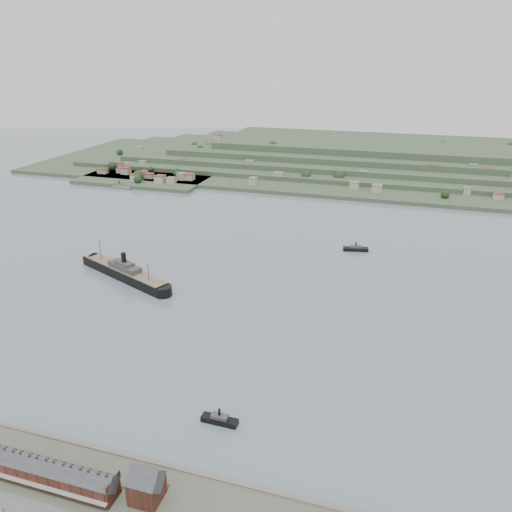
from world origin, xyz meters
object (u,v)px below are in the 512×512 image
(terrace_row, at_px, (45,471))
(gabled_building, at_px, (146,485))
(steamship, at_px, (122,271))
(tugboat, at_px, (220,420))

(terrace_row, height_order, gabled_building, gabled_building)
(terrace_row, height_order, steamship, steamship)
(terrace_row, xyz_separation_m, gabled_building, (37.50, 4.02, 1.34))
(tugboat, bearing_deg, gabled_building, -101.58)
(gabled_building, height_order, tugboat, gabled_building)
(terrace_row, bearing_deg, steamship, 112.87)
(terrace_row, distance_m, gabled_building, 37.74)
(gabled_building, bearing_deg, terrace_row, -173.88)
(gabled_building, bearing_deg, tugboat, 78.42)
(gabled_building, relative_size, steamship, 0.16)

